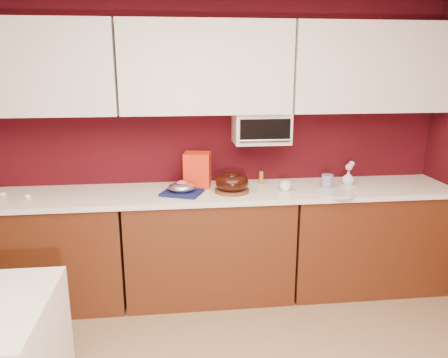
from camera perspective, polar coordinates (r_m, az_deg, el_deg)
name	(u,v)px	position (r m, az deg, el deg)	size (l,w,h in m)	color
wall_back	(205,141)	(3.70, -2.49, 5.00)	(4.00, 0.02, 2.50)	#3D080E
base_cabinet_left	(41,253)	(3.78, -22.82, -8.94)	(1.31, 0.58, 0.86)	#502510
base_cabinet_center	(209,246)	(3.64, -1.98, -8.68)	(1.31, 0.58, 0.86)	#502510
base_cabinet_right	(364,238)	(3.96, 17.79, -7.40)	(1.31, 0.58, 0.86)	#502510
countertop	(208,193)	(3.48, -2.05, -1.87)	(4.00, 0.62, 0.04)	white
upper_cabinet_left	(26,68)	(3.64, -24.45, 13.07)	(1.31, 0.33, 0.70)	white
upper_cabinet_center	(206,68)	(3.48, -2.40, 14.31)	(1.31, 0.33, 0.70)	white
upper_cabinet_right	(370,68)	(3.82, 18.58, 13.62)	(1.31, 0.33, 0.70)	white
toaster_oven	(261,128)	(3.60, 4.87, 6.70)	(0.45, 0.30, 0.25)	white
toaster_oven_door	(265,130)	(3.44, 5.40, 6.33)	(0.40, 0.02, 0.18)	black
toaster_oven_handle	(265,140)	(3.44, 5.42, 5.06)	(0.02, 0.02, 0.42)	silver
cake_base	(232,191)	(3.44, 1.05, -1.52)	(0.27, 0.27, 0.03)	brown
bundt_cake	(232,182)	(3.42, 1.05, -0.43)	(0.26, 0.26, 0.11)	black
navy_towel	(182,193)	(3.40, -5.50, -1.78)	(0.29, 0.24, 0.02)	#131849
foil_ham_nest	(182,187)	(3.39, -5.52, -1.07)	(0.21, 0.18, 0.08)	white
roasted_ham	(182,184)	(3.39, -5.53, -0.66)	(0.09, 0.08, 0.06)	#C65F5A
pandoro_box	(197,170)	(3.57, -3.49, 1.22)	(0.21, 0.19, 0.28)	#B90C0C
dark_pan	(234,182)	(3.65, 1.34, -0.45)	(0.22, 0.22, 0.04)	black
coffee_mug	(285,185)	(3.50, 8.02, -0.81)	(0.08, 0.08, 0.09)	white
blue_jar	(327,181)	(3.65, 13.32, -0.26)	(0.09, 0.09, 0.11)	navy
flower_vase	(348,177)	(3.80, 15.91, 0.28)	(0.09, 0.09, 0.13)	silver
flower_pink	(349,167)	(3.78, 16.00, 1.51)	(0.06, 0.06, 0.06)	pink
flower_blue	(352,164)	(3.80, 16.33, 1.91)	(0.05, 0.05, 0.05)	#9CD1F9
china_plate	(340,194)	(3.48, 14.86, -1.94)	(0.24, 0.24, 0.01)	silver
amber_bottle	(261,178)	(3.68, 4.87, 0.19)	(0.04, 0.04, 0.11)	olive
egg_left	(3,195)	(3.70, -26.93, -1.82)	(0.05, 0.04, 0.04)	silver
egg_right	(28,196)	(3.58, -24.27, -2.09)	(0.05, 0.04, 0.04)	white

